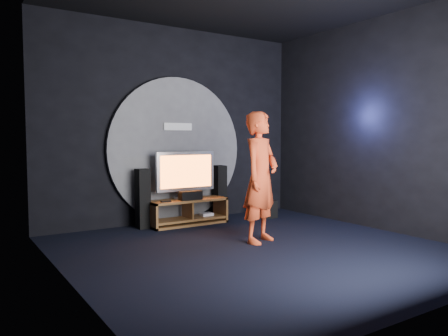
{
  "coord_description": "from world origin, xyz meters",
  "views": [
    {
      "loc": [
        -3.58,
        -4.65,
        1.53
      ],
      "look_at": [
        0.12,
        1.05,
        1.05
      ],
      "focal_mm": 35.0,
      "sensor_mm": 36.0,
      "label": 1
    }
  ],
  "objects_px": {
    "tower_speaker_left": "(143,199)",
    "tv": "(186,173)",
    "subwoofer": "(267,209)",
    "tower_speaker_right": "(220,192)",
    "player": "(261,177)",
    "media_console": "(188,213)"
  },
  "relations": [
    {
      "from": "subwoofer",
      "to": "player",
      "type": "distance_m",
      "value": 2.11
    },
    {
      "from": "player",
      "to": "tv",
      "type": "bearing_deg",
      "value": 75.83
    },
    {
      "from": "media_console",
      "to": "tv",
      "type": "relative_size",
      "value": 1.26
    },
    {
      "from": "tv",
      "to": "media_console",
      "type": "bearing_deg",
      "value": -84.0
    },
    {
      "from": "tv",
      "to": "tower_speaker_left",
      "type": "xyz_separation_m",
      "value": [
        -0.78,
        0.07,
        -0.4
      ]
    },
    {
      "from": "media_console",
      "to": "subwoofer",
      "type": "distance_m",
      "value": 1.59
    },
    {
      "from": "tower_speaker_left",
      "to": "media_console",
      "type": "bearing_deg",
      "value": -9.8
    },
    {
      "from": "tower_speaker_right",
      "to": "player",
      "type": "distance_m",
      "value": 2.01
    },
    {
      "from": "tv",
      "to": "player",
      "type": "bearing_deg",
      "value": -80.68
    },
    {
      "from": "tower_speaker_left",
      "to": "tower_speaker_right",
      "type": "relative_size",
      "value": 1.0
    },
    {
      "from": "tower_speaker_left",
      "to": "tv",
      "type": "bearing_deg",
      "value": -5.04
    },
    {
      "from": "tv",
      "to": "tower_speaker_left",
      "type": "height_order",
      "value": "tv"
    },
    {
      "from": "tv",
      "to": "tower_speaker_right",
      "type": "bearing_deg",
      "value": 8.84
    },
    {
      "from": "media_console",
      "to": "tower_speaker_left",
      "type": "bearing_deg",
      "value": 170.2
    },
    {
      "from": "tower_speaker_right",
      "to": "media_console",
      "type": "bearing_deg",
      "value": -166.29
    },
    {
      "from": "subwoofer",
      "to": "media_console",
      "type": "bearing_deg",
      "value": 171.61
    },
    {
      "from": "tower_speaker_right",
      "to": "subwoofer",
      "type": "height_order",
      "value": "tower_speaker_right"
    },
    {
      "from": "tower_speaker_left",
      "to": "subwoofer",
      "type": "relative_size",
      "value": 3.01
    },
    {
      "from": "tower_speaker_left",
      "to": "player",
      "type": "height_order",
      "value": "player"
    },
    {
      "from": "tv",
      "to": "tower_speaker_left",
      "type": "distance_m",
      "value": 0.88
    },
    {
      "from": "tower_speaker_left",
      "to": "subwoofer",
      "type": "height_order",
      "value": "tower_speaker_left"
    },
    {
      "from": "tower_speaker_right",
      "to": "subwoofer",
      "type": "bearing_deg",
      "value": -27.76
    }
  ]
}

